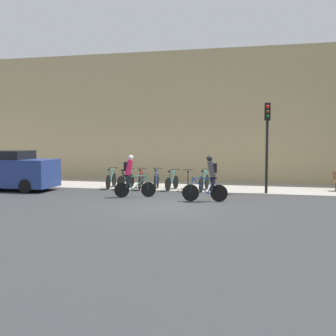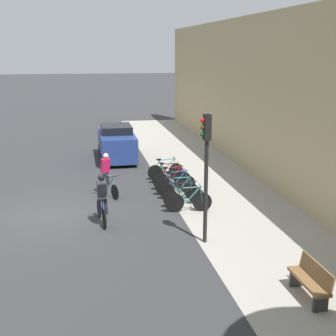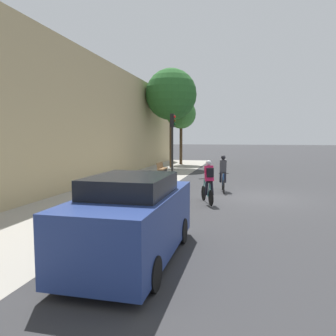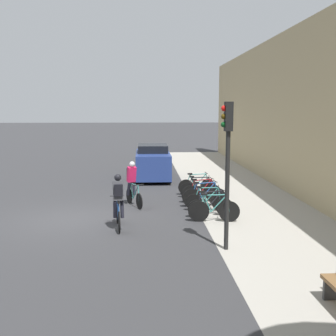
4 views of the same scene
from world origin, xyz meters
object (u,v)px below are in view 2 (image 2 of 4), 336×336
at_px(parked_bike_5, 184,195).
at_px(parked_bike_6, 188,201).
at_px(cyclist_pink, 106,173).
at_px(parked_bike_0, 165,170).
at_px(parked_bike_1, 169,175).
at_px(parked_car, 117,143).
at_px(cyclist_grey, 102,198).
at_px(traffic_light_pole, 206,156).
at_px(parked_bike_4, 179,190).
at_px(parked_bike_3, 176,184).
at_px(bench, 311,280).
at_px(parked_bike_2, 172,179).

relative_size(parked_bike_5, parked_bike_6, 0.95).
height_order(cyclist_pink, parked_bike_0, cyclist_pink).
distance_m(parked_bike_1, parked_car, 5.43).
xyz_separation_m(parked_bike_1, parked_bike_6, (3.80, 0.00, 0.02)).
xyz_separation_m(parked_bike_0, parked_bike_1, (0.76, -0.00, -0.01)).
height_order(parked_bike_0, parked_car, parked_car).
bearing_deg(parked_car, cyclist_grey, -7.72).
height_order(cyclist_pink, parked_bike_6, cyclist_pink).
bearing_deg(traffic_light_pole, parked_bike_4, 178.10).
bearing_deg(parked_bike_4, parked_bike_0, 179.99).
distance_m(parked_bike_1, parked_bike_6, 3.80).
distance_m(cyclist_pink, parked_bike_3, 2.87).
distance_m(parked_bike_4, parked_car, 7.61).
height_order(cyclist_grey, parked_bike_3, cyclist_grey).
bearing_deg(parked_bike_1, parked_bike_3, 0.00).
height_order(parked_bike_4, parked_car, parked_car).
bearing_deg(parked_bike_5, cyclist_grey, -64.95).
relative_size(cyclist_pink, bench, 1.17).
bearing_deg(parked_bike_2, parked_bike_0, -180.00).
relative_size(parked_bike_1, bench, 1.08).
bearing_deg(parked_bike_5, traffic_light_pole, -2.30).
height_order(parked_bike_3, traffic_light_pole, traffic_light_pole).
relative_size(cyclist_pink, cyclist_grey, 0.99).
bearing_deg(cyclist_grey, parked_car, 172.28).
height_order(parked_bike_1, parked_bike_3, parked_bike_3).
relative_size(parked_bike_0, traffic_light_pole, 0.42).
relative_size(cyclist_pink, parked_bike_3, 1.01).
distance_m(parked_bike_3, bench, 8.92).
distance_m(parked_bike_2, traffic_light_pole, 6.28).
relative_size(cyclist_grey, parked_bike_3, 1.02).
relative_size(cyclist_grey, parked_bike_4, 1.11).
xyz_separation_m(parked_bike_3, parked_bike_6, (2.28, 0.00, 0.00)).
bearing_deg(parked_bike_3, parked_bike_1, -180.00).
distance_m(parked_bike_6, parked_car, 9.09).
bearing_deg(parked_bike_4, parked_bike_2, 179.97).
distance_m(traffic_light_pole, bench, 4.64).
distance_m(cyclist_pink, parked_bike_1, 3.09).
distance_m(cyclist_grey, bench, 7.42).
distance_m(cyclist_grey, parked_bike_1, 5.53).
xyz_separation_m(parked_bike_2, parked_bike_4, (1.52, -0.00, -0.02)).
relative_size(cyclist_grey, parked_bike_6, 1.02).
bearing_deg(parked_car, traffic_light_pole, 8.31).
bearing_deg(parked_bike_2, bench, 8.59).
distance_m(parked_bike_0, parked_bike_4, 3.04).
xyz_separation_m(traffic_light_pole, parked_car, (-11.68, -1.71, -1.83)).
distance_m(cyclist_grey, parked_bike_3, 4.38).
height_order(parked_bike_2, parked_car, parked_car).
height_order(parked_bike_0, parked_bike_6, parked_bike_6).
height_order(cyclist_grey, parked_bike_0, cyclist_grey).
bearing_deg(parked_bike_6, parked_bike_4, -179.97).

